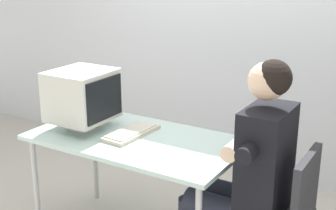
# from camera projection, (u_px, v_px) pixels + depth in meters

# --- Properties ---
(wall_back) EXTENTS (8.00, 0.10, 3.00)m
(wall_back) POSITION_uv_depth(u_px,v_px,m) (266.00, 0.00, 3.65)
(wall_back) COLOR silver
(wall_back) RESTS_ON ground_plane
(desk) EXTENTS (1.33, 0.72, 0.74)m
(desk) POSITION_uv_depth(u_px,v_px,m) (136.00, 146.00, 2.90)
(desk) COLOR #B7B7BC
(desk) RESTS_ON ground_plane
(crt_monitor) EXTENTS (0.37, 0.39, 0.39)m
(crt_monitor) POSITION_uv_depth(u_px,v_px,m) (83.00, 96.00, 2.98)
(crt_monitor) COLOR silver
(crt_monitor) RESTS_ON desk
(keyboard) EXTENTS (0.19, 0.41, 0.03)m
(keyboard) POSITION_uv_depth(u_px,v_px,m) (131.00, 133.00, 2.91)
(keyboard) COLOR beige
(keyboard) RESTS_ON desk
(person_seated) EXTENTS (0.71, 0.57, 1.33)m
(person_seated) POSITION_uv_depth(u_px,v_px,m) (247.00, 167.00, 2.51)
(person_seated) COLOR black
(person_seated) RESTS_ON ground_plane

